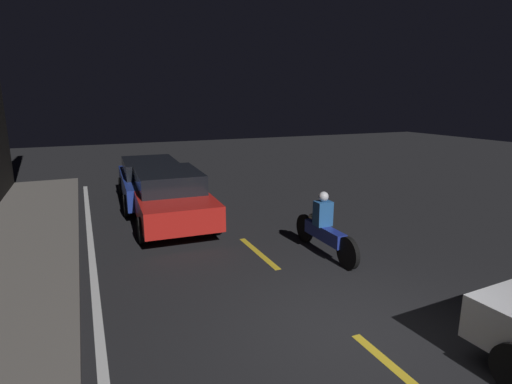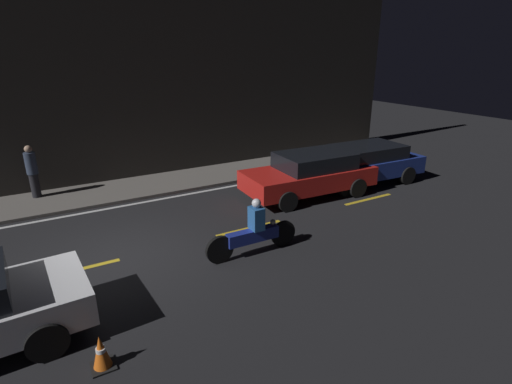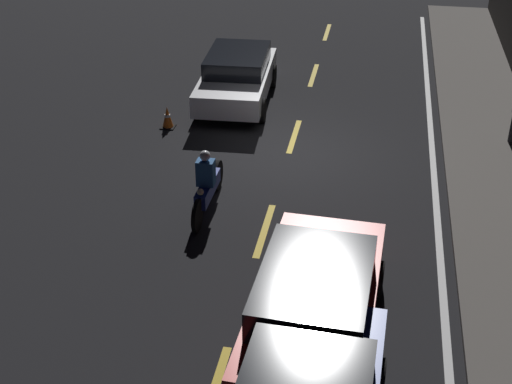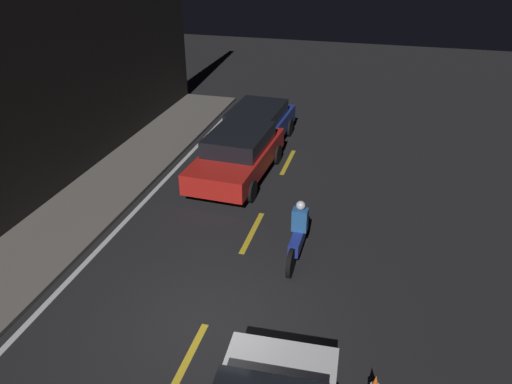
{
  "view_description": "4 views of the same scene",
  "coord_description": "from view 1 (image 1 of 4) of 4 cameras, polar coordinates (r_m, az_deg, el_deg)",
  "views": [
    {
      "loc": [
        -4.18,
        3.42,
        3.38
      ],
      "look_at": [
        4.67,
        -0.45,
        1.11
      ],
      "focal_mm": 28.0,
      "sensor_mm": 36.0,
      "label": 1
    },
    {
      "loc": [
        -1.36,
        -8.8,
        4.68
      ],
      "look_at": [
        3.74,
        0.04,
        1.01
      ],
      "focal_mm": 28.0,
      "sensor_mm": 36.0,
      "label": 2
    },
    {
      "loc": [
        15.4,
        1.99,
        7.77
      ],
      "look_at": [
        3.83,
        -0.12,
        1.06
      ],
      "focal_mm": 50.0,
      "sensor_mm": 36.0,
      "label": 3
    },
    {
      "loc": [
        -6.98,
        -2.93,
        7.02
      ],
      "look_at": [
        3.48,
        -0.11,
        1.21
      ],
      "focal_mm": 35.0,
      "sensor_mm": 36.0,
      "label": 4
    }
  ],
  "objects": [
    {
      "name": "taxi_red",
      "position": [
        11.26,
        -12.21,
        -0.48
      ],
      "size": [
        4.47,
        2.14,
        1.45
      ],
      "rotation": [
        0.0,
        0.0,
        3.1
      ],
      "color": "red",
      "rests_on": "ground"
    },
    {
      "name": "lane_dash_d",
      "position": [
        9.06,
        0.35,
        -8.67
      ],
      "size": [
        2.0,
        0.14,
        0.01
      ],
      "color": "gold",
      "rests_on": "ground"
    },
    {
      "name": "motorcycle",
      "position": [
        8.95,
        9.8,
        -5.3
      ],
      "size": [
        2.41,
        0.36,
        1.41
      ],
      "rotation": [
        0.0,
        0.0,
        -0.01
      ],
      "color": "black",
      "rests_on": "ground"
    },
    {
      "name": "lane_dash_e",
      "position": [
        13.1,
        -7.68,
        -1.86
      ],
      "size": [
        2.0,
        0.14,
        0.01
      ],
      "color": "gold",
      "rests_on": "ground"
    },
    {
      "name": "sedan_blue",
      "position": [
        13.65,
        -14.74,
        1.7
      ],
      "size": [
        4.6,
        2.12,
        1.4
      ],
      "rotation": [
        0.0,
        0.0,
        3.1
      ],
      "color": "navy",
      "rests_on": "ground"
    },
    {
      "name": "lane_dash_c",
      "position": [
        5.77,
        20.6,
        -23.58
      ],
      "size": [
        2.0,
        0.14,
        0.01
      ],
      "color": "gold",
      "rests_on": "ground"
    },
    {
      "name": "ground_plane",
      "position": [
        6.38,
        14.03,
        -19.24
      ],
      "size": [
        56.0,
        56.0,
        0.0
      ],
      "primitive_type": "plane",
      "color": "black"
    }
  ]
}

